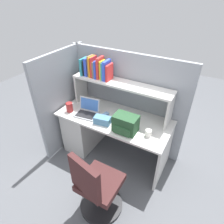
{
  "coord_description": "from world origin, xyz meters",
  "views": [
    {
      "loc": [
        1.07,
        -1.93,
        2.32
      ],
      "look_at": [
        0.0,
        -0.05,
        0.85
      ],
      "focal_mm": 31.13,
      "sensor_mm": 36.0,
      "label": 1
    }
  ],
  "objects_px": {
    "backpack": "(125,124)",
    "tissue_box": "(102,120)",
    "office_chair": "(97,189)",
    "computer_mouse": "(105,115)",
    "snack_canister": "(70,107)",
    "laptop": "(87,111)",
    "paper_cup": "(148,133)"
  },
  "relations": [
    {
      "from": "computer_mouse",
      "to": "snack_canister",
      "type": "distance_m",
      "value": 0.54
    },
    {
      "from": "tissue_box",
      "to": "laptop",
      "type": "bearing_deg",
      "value": 154.54
    },
    {
      "from": "backpack",
      "to": "snack_canister",
      "type": "height_order",
      "value": "backpack"
    },
    {
      "from": "backpack",
      "to": "snack_canister",
      "type": "xyz_separation_m",
      "value": [
        -0.9,
        0.0,
        -0.04
      ]
    },
    {
      "from": "tissue_box",
      "to": "snack_canister",
      "type": "relative_size",
      "value": 1.6
    },
    {
      "from": "backpack",
      "to": "office_chair",
      "type": "height_order",
      "value": "backpack"
    },
    {
      "from": "snack_canister",
      "to": "tissue_box",
      "type": "bearing_deg",
      "value": -1.13
    },
    {
      "from": "paper_cup",
      "to": "laptop",
      "type": "bearing_deg",
      "value": 178.51
    },
    {
      "from": "laptop",
      "to": "snack_canister",
      "type": "xyz_separation_m",
      "value": [
        -0.27,
        -0.07,
        0.02
      ]
    },
    {
      "from": "backpack",
      "to": "tissue_box",
      "type": "height_order",
      "value": "backpack"
    },
    {
      "from": "tissue_box",
      "to": "snack_canister",
      "type": "xyz_separation_m",
      "value": [
        -0.57,
        0.01,
        0.02
      ]
    },
    {
      "from": "backpack",
      "to": "tissue_box",
      "type": "distance_m",
      "value": 0.34
    },
    {
      "from": "tissue_box",
      "to": "office_chair",
      "type": "relative_size",
      "value": 0.24
    },
    {
      "from": "laptop",
      "to": "tissue_box",
      "type": "distance_m",
      "value": 0.31
    },
    {
      "from": "laptop",
      "to": "tissue_box",
      "type": "relative_size",
      "value": 1.55
    },
    {
      "from": "laptop",
      "to": "tissue_box",
      "type": "height_order",
      "value": "laptop"
    },
    {
      "from": "backpack",
      "to": "computer_mouse",
      "type": "xyz_separation_m",
      "value": [
        -0.39,
        0.16,
        -0.09
      ]
    },
    {
      "from": "laptop",
      "to": "backpack",
      "type": "xyz_separation_m",
      "value": [
        0.64,
        -0.07,
        0.06
      ]
    },
    {
      "from": "paper_cup",
      "to": "computer_mouse",
      "type": "bearing_deg",
      "value": 170.65
    },
    {
      "from": "computer_mouse",
      "to": "tissue_box",
      "type": "bearing_deg",
      "value": -58.77
    },
    {
      "from": "tissue_box",
      "to": "snack_canister",
      "type": "distance_m",
      "value": 0.57
    },
    {
      "from": "paper_cup",
      "to": "tissue_box",
      "type": "distance_m",
      "value": 0.63
    },
    {
      "from": "laptop",
      "to": "computer_mouse",
      "type": "relative_size",
      "value": 3.29
    },
    {
      "from": "backpack",
      "to": "snack_canister",
      "type": "relative_size",
      "value": 2.18
    },
    {
      "from": "laptop",
      "to": "snack_canister",
      "type": "distance_m",
      "value": 0.28
    },
    {
      "from": "computer_mouse",
      "to": "snack_canister",
      "type": "bearing_deg",
      "value": -150.35
    },
    {
      "from": "computer_mouse",
      "to": "paper_cup",
      "type": "relative_size",
      "value": 1.17
    },
    {
      "from": "laptop",
      "to": "office_chair",
      "type": "relative_size",
      "value": 0.37
    },
    {
      "from": "computer_mouse",
      "to": "office_chair",
      "type": "xyz_separation_m",
      "value": [
        0.4,
        -0.86,
        -0.35
      ]
    },
    {
      "from": "laptop",
      "to": "backpack",
      "type": "relative_size",
      "value": 1.14
    },
    {
      "from": "snack_canister",
      "to": "office_chair",
      "type": "bearing_deg",
      "value": -37.41
    },
    {
      "from": "tissue_box",
      "to": "office_chair",
      "type": "xyz_separation_m",
      "value": [
        0.34,
        -0.69,
        -0.39
      ]
    }
  ]
}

